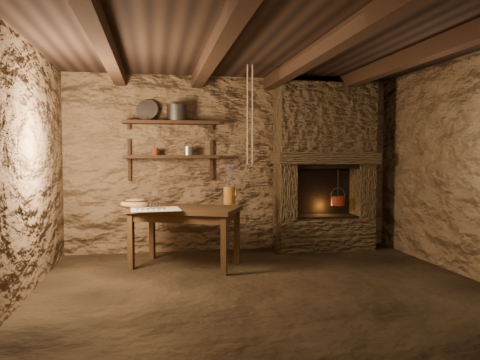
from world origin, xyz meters
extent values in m
plane|color=black|center=(0.00, 0.00, 0.00)|extent=(4.50, 4.50, 0.00)
cube|color=#4F3925|center=(0.00, 2.00, 1.20)|extent=(4.50, 0.04, 2.40)
cube|color=#4F3925|center=(0.00, -2.00, 1.20)|extent=(4.50, 0.04, 2.40)
cube|color=#4F3925|center=(-2.25, 0.00, 1.20)|extent=(0.04, 4.00, 2.40)
cube|color=#4F3925|center=(2.25, 0.00, 1.20)|extent=(0.04, 4.00, 2.40)
cube|color=black|center=(0.00, 0.00, 2.40)|extent=(4.50, 4.00, 0.04)
cube|color=black|center=(-1.50, 0.00, 2.31)|extent=(0.14, 3.95, 0.16)
cube|color=black|center=(-0.50, 0.00, 2.31)|extent=(0.14, 3.95, 0.16)
cube|color=black|center=(0.50, 0.00, 2.31)|extent=(0.14, 3.95, 0.16)
cube|color=black|center=(1.50, 0.00, 2.31)|extent=(0.14, 3.95, 0.16)
cube|color=black|center=(-0.85, 1.84, 1.30)|extent=(1.25, 0.30, 0.04)
cube|color=black|center=(-0.85, 1.84, 1.75)|extent=(1.25, 0.30, 0.04)
cube|color=#382B1C|center=(1.25, 1.77, 0.23)|extent=(1.35, 0.45, 0.45)
cube|color=#382B1C|center=(0.69, 1.77, 0.82)|extent=(0.23, 0.45, 0.75)
cube|color=#382B1C|center=(1.81, 1.77, 0.82)|extent=(0.23, 0.45, 0.75)
cube|color=#382B1C|center=(1.25, 1.74, 1.28)|extent=(1.43, 0.51, 0.16)
cube|color=#382B1C|center=(1.25, 1.77, 1.83)|extent=(1.35, 0.45, 0.94)
cube|color=black|center=(1.25, 1.96, 0.82)|extent=(0.90, 0.06, 0.75)
cube|color=black|center=(-0.72, 1.10, 0.68)|extent=(1.42, 1.15, 0.05)
cube|color=black|center=(-0.72, 1.10, 0.60)|extent=(1.28, 1.01, 0.09)
cube|color=white|center=(-1.06, 0.90, 0.71)|extent=(0.57, 0.47, 0.01)
cylinder|color=#925B1C|center=(-0.15, 1.36, 0.82)|extent=(0.17, 0.17, 0.22)
torus|color=#925B1C|center=(-0.08, 1.36, 0.84)|extent=(0.02, 0.12, 0.12)
ellipsoid|color=#A97549|center=(-1.30, 1.20, 0.75)|extent=(0.36, 0.36, 0.12)
cylinder|color=#2B2A27|center=(-0.77, 1.84, 1.87)|extent=(0.33, 0.33, 0.19)
cylinder|color=gray|center=(-1.16, 1.94, 1.92)|extent=(0.32, 0.20, 0.29)
cylinder|color=#571F11|center=(-1.06, 1.84, 1.37)|extent=(0.11, 0.11, 0.09)
cylinder|color=maroon|center=(1.44, 1.72, 0.69)|extent=(0.20, 0.20, 0.13)
torus|color=#2B2A27|center=(1.44, 1.72, 0.77)|extent=(0.21, 0.01, 0.21)
cylinder|color=#2B2A27|center=(1.44, 1.72, 0.94)|extent=(0.01, 0.01, 0.44)
camera|label=1|loc=(-1.07, -4.41, 1.32)|focal=35.00mm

